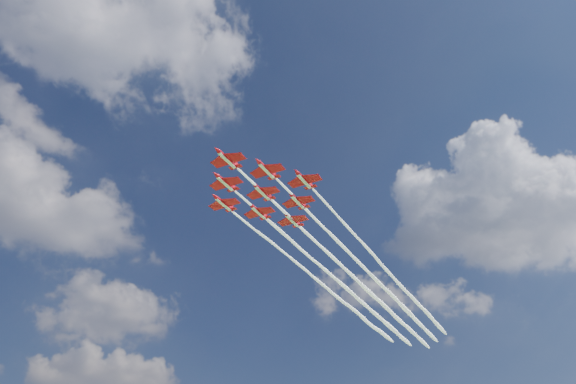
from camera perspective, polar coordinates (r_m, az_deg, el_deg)
name	(u,v)px	position (r m, az deg, el deg)	size (l,w,h in m)	color
jet_lead	(339,264)	(202.34, 5.23, -7.29)	(124.70, 90.15, 2.70)	red
jet_row2_port	(366,270)	(207.94, 7.93, -7.82)	(124.70, 90.15, 2.70)	red
jet_row2_starb	(333,277)	(212.34, 4.57, -8.57)	(124.70, 90.15, 2.70)	red
jet_row3_port	(392,275)	(213.98, 10.49, -8.31)	(124.70, 90.15, 2.70)	red
jet_row3_centre	(358,282)	(217.86, 7.17, -9.05)	(124.70, 90.15, 2.70)	red
jet_row3_starb	(327,288)	(222.45, 3.96, -9.73)	(124.70, 90.15, 2.70)	red
jet_row4_port	(383,287)	(223.81, 9.64, -9.49)	(124.70, 90.15, 2.70)	red
jet_row4_starb	(352,293)	(227.90, 6.47, -10.16)	(124.70, 90.15, 2.70)	red
jet_tail	(375,298)	(233.76, 8.86, -10.56)	(124.70, 90.15, 2.70)	red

